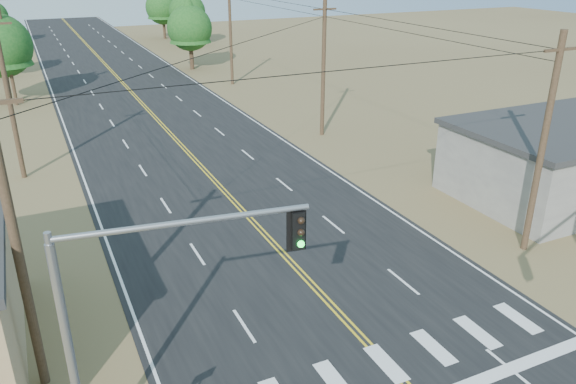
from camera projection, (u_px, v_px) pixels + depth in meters
road at (197, 162)px, 37.30m from camera, size 15.00×200.00×0.02m
utility_pole_left_near at (16, 242)px, 16.20m from camera, size 1.80×0.30×10.00m
utility_pole_left_mid at (8, 96)px, 32.85m from camera, size 1.80×0.30×10.00m
utility_pole_left_far at (6, 48)px, 49.50m from camera, size 1.80×0.30×10.00m
utility_pole_right_near at (543, 145)px, 24.43m from camera, size 1.80×0.30×10.00m
utility_pole_right_mid at (323, 67)px, 41.08m from camera, size 1.80×0.30×10.00m
utility_pole_right_far at (231, 35)px, 57.73m from camera, size 1.80×0.30×10.00m
signal_mast_left at (141, 303)px, 13.97m from camera, size 6.28×1.23×7.03m
tree_right_near at (189, 23)px, 65.36m from camera, size 5.22×5.22×8.70m
tree_right_mid at (187, 8)px, 82.78m from camera, size 5.32×5.32×8.87m
tree_right_far at (162, 4)px, 89.60m from camera, size 5.31×5.31×8.84m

